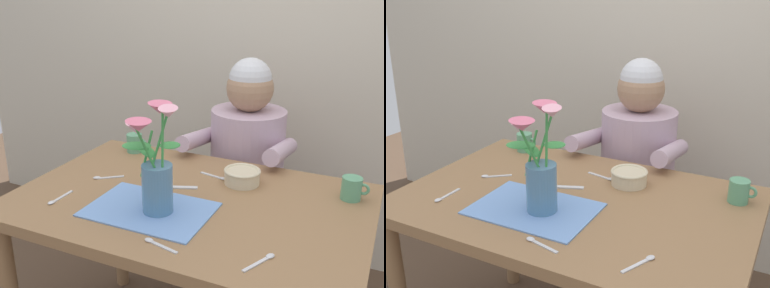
# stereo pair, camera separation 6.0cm
# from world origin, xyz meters

# --- Properties ---
(wood_panel_backdrop) EXTENTS (4.00, 0.10, 2.50)m
(wood_panel_backdrop) POSITION_xyz_m (0.00, 1.05, 1.25)
(wood_panel_backdrop) COLOR beige
(wood_panel_backdrop) RESTS_ON ground_plane
(dining_table) EXTENTS (1.20, 0.80, 0.74)m
(dining_table) POSITION_xyz_m (0.00, 0.00, 0.64)
(dining_table) COLOR olive
(dining_table) RESTS_ON ground_plane
(seated_person) EXTENTS (0.45, 0.47, 1.14)m
(seated_person) POSITION_xyz_m (0.00, 0.62, 0.56)
(seated_person) COLOR #4C4C56
(seated_person) RESTS_ON ground_plane
(striped_placemat) EXTENTS (0.40, 0.28, 0.00)m
(striped_placemat) POSITION_xyz_m (-0.08, -0.13, 0.74)
(striped_placemat) COLOR #6B93D1
(striped_placemat) RESTS_ON dining_table
(flower_vase) EXTENTS (0.20, 0.23, 0.36)m
(flower_vase) POSITION_xyz_m (-0.06, -0.13, 0.89)
(flower_vase) COLOR teal
(flower_vase) RESTS_ON dining_table
(ceramic_bowl) EXTENTS (0.14, 0.14, 0.06)m
(ceramic_bowl) POSITION_xyz_m (0.12, 0.19, 0.77)
(ceramic_bowl) COLOR beige
(ceramic_bowl) RESTS_ON dining_table
(dinner_knife) EXTENTS (0.18, 0.09, 0.00)m
(dinner_knife) POSITION_xyz_m (-0.10, 0.05, 0.74)
(dinner_knife) COLOR silver
(dinner_knife) RESTS_ON dining_table
(coffee_cup) EXTENTS (0.09, 0.07, 0.08)m
(coffee_cup) POSITION_xyz_m (0.50, 0.23, 0.78)
(coffee_cup) COLOR #569970
(coffee_cup) RESTS_ON dining_table
(ceramic_mug) EXTENTS (0.09, 0.07, 0.08)m
(ceramic_mug) POSITION_xyz_m (-0.41, 0.31, 0.78)
(ceramic_mug) COLOR #569970
(ceramic_mug) RESTS_ON dining_table
(spoon_0) EXTENTS (0.12, 0.04, 0.01)m
(spoon_0) POSITION_xyz_m (0.04, -0.31, 0.74)
(spoon_0) COLOR silver
(spoon_0) RESTS_ON dining_table
(spoon_1) EXTENTS (0.12, 0.04, 0.01)m
(spoon_1) POSITION_xyz_m (0.02, 0.20, 0.74)
(spoon_1) COLOR silver
(spoon_1) RESTS_ON dining_table
(spoon_2) EXTENTS (0.06, 0.11, 0.01)m
(spoon_2) POSITION_xyz_m (0.34, -0.25, 0.74)
(spoon_2) COLOR silver
(spoon_2) RESTS_ON dining_table
(spoon_3) EXTENTS (0.10, 0.08, 0.01)m
(spoon_3) POSITION_xyz_m (-0.37, 0.01, 0.74)
(spoon_3) COLOR silver
(spoon_3) RESTS_ON dining_table
(spoon_4) EXTENTS (0.02, 0.12, 0.01)m
(spoon_4) POSITION_xyz_m (-0.40, -0.21, 0.74)
(spoon_4) COLOR silver
(spoon_4) RESTS_ON dining_table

